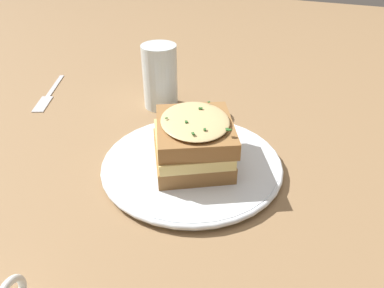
{
  "coord_description": "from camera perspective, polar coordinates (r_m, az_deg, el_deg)",
  "views": [
    {
      "loc": [
        -0.4,
        -0.17,
        0.33
      ],
      "look_at": [
        0.01,
        -0.02,
        0.04
      ],
      "focal_mm": 35.0,
      "sensor_mm": 36.0,
      "label": 1
    }
  ],
  "objects": [
    {
      "name": "ground_plane",
      "position": [
        0.55,
        -2.08,
        -4.19
      ],
      "size": [
        2.4,
        2.4,
        0.0
      ],
      "primitive_type": "plane",
      "color": "olive"
    },
    {
      "name": "dinner_plate",
      "position": [
        0.55,
        0.0,
        -3.09
      ],
      "size": [
        0.26,
        0.26,
        0.01
      ],
      "color": "white",
      "rests_on": "ground_plane"
    },
    {
      "name": "sandwich",
      "position": [
        0.53,
        0.19,
        0.52
      ],
      "size": [
        0.16,
        0.15,
        0.07
      ],
      "rotation": [
        0.0,
        0.0,
        0.5
      ],
      "color": "olive",
      "rests_on": "dinner_plate"
    },
    {
      "name": "water_glass",
      "position": [
        0.71,
        -4.9,
        10.21
      ],
      "size": [
        0.06,
        0.06,
        0.12
      ],
      "primitive_type": "cylinder",
      "color": "silver",
      "rests_on": "ground_plane"
    },
    {
      "name": "fork",
      "position": [
        0.81,
        -21.15,
        6.8
      ],
      "size": [
        0.17,
        0.08,
        0.0
      ],
      "rotation": [
        0.0,
        0.0,
        1.96
      ],
      "color": "silver",
      "rests_on": "ground_plane"
    }
  ]
}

